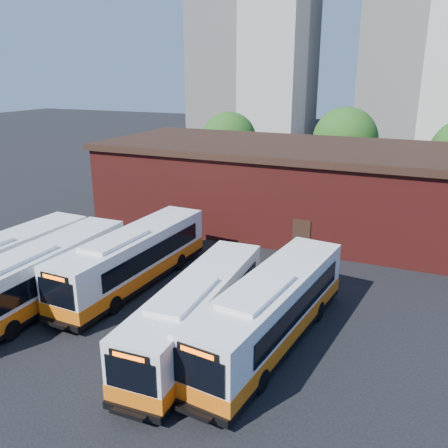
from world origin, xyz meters
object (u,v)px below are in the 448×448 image
at_px(bus_west, 41,279).
at_px(bus_midwest, 133,260).
at_px(bus_east, 271,314).
at_px(transit_worker, 123,350).
at_px(bus_mideast, 197,315).

xyz_separation_m(bus_west, bus_midwest, (2.99, 3.98, 0.01)).
height_order(bus_west, bus_east, bus_east).
xyz_separation_m(bus_midwest, transit_worker, (4.28, -7.06, -0.54)).
bearing_deg(bus_mideast, bus_midwest, 144.43).
bearing_deg(bus_east, bus_west, -167.59).
bearing_deg(bus_east, bus_mideast, -150.96).
xyz_separation_m(bus_midwest, bus_east, (9.09, -2.75, 0.01)).
xyz_separation_m(bus_east, transit_worker, (-4.81, -4.31, -0.55)).
bearing_deg(bus_mideast, transit_worker, -122.91).
height_order(bus_mideast, bus_east, bus_east).
bearing_deg(bus_midwest, bus_west, -124.55).
bearing_deg(bus_west, bus_midwest, 52.13).
bearing_deg(bus_west, transit_worker, -23.92).
relative_size(bus_west, bus_midwest, 0.99).
bearing_deg(transit_worker, bus_west, 66.69).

